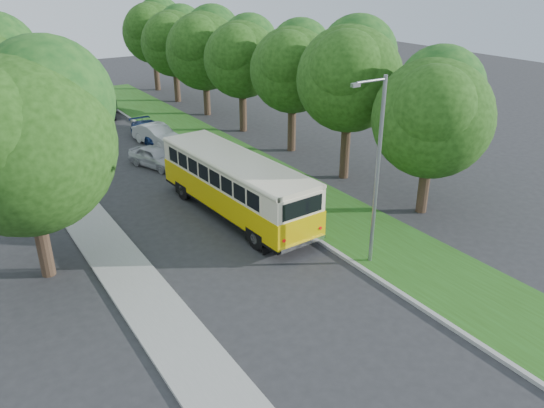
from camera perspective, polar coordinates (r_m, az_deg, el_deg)
ground at (r=22.75m, az=-1.93°, el=-6.63°), size 120.00×120.00×0.00m
curb at (r=28.18m, az=-0.93°, el=-0.10°), size 0.20×70.00×0.15m
grass_verge at (r=29.39m, az=2.96°, el=0.90°), size 4.50×70.00×0.13m
sidewalk at (r=25.23m, az=-17.36°, el=-4.37°), size 2.20×70.00×0.12m
treeline at (r=37.65m, az=-12.53°, el=14.83°), size 24.27×41.91×9.46m
lamppost_near at (r=21.43m, az=11.13°, el=3.85°), size 1.71×0.16×8.00m
lamppost_far at (r=34.09m, az=-23.48°, el=9.40°), size 1.71×0.16×7.50m
warning_sign at (r=30.95m, az=-20.96°, el=3.78°), size 0.56×0.10×2.50m
vintage_bus at (r=26.57m, az=-3.93°, el=1.85°), size 3.37×10.85×3.18m
car_silver at (r=34.49m, az=-12.45°, el=4.98°), size 2.83×4.18×1.32m
car_white at (r=38.90m, az=-12.25°, el=7.27°), size 2.41×4.65×1.46m
car_blue at (r=40.08m, az=-12.93°, el=7.60°), size 1.94×4.59×1.32m
car_grey at (r=47.98m, az=-17.90°, el=9.82°), size 4.08×5.83×1.48m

